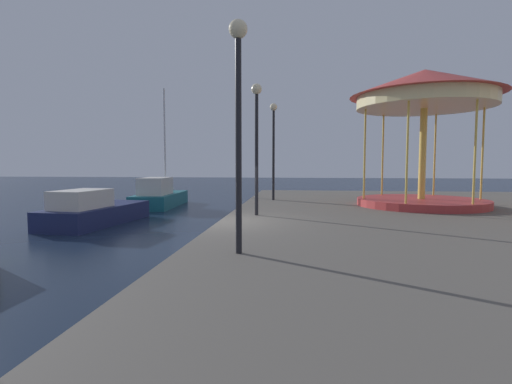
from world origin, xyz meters
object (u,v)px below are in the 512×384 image
Objects in this scene: sailboat_teal at (159,196)px; carousel at (424,104)px; motorboat_navy at (94,211)px; lamp_post_mid_promenade at (257,126)px; lamp_post_far_end at (274,135)px; lamp_post_near_edge at (238,96)px.

carousel is at bearing -22.08° from sailboat_teal.
motorboat_navy is 1.22× the size of lamp_post_mid_promenade.
carousel is 6.70m from lamp_post_far_end.
lamp_post_near_edge is 0.96× the size of lamp_post_far_end.
sailboat_teal is 11.74m from lamp_post_mid_promenade.
sailboat_teal is 1.55× the size of lamp_post_far_end.
lamp_post_far_end is (7.05, -3.42, 3.28)m from sailboat_teal.
lamp_post_near_edge reaches higher than lamp_post_mid_promenade.
lamp_post_near_edge is (7.39, -7.76, 3.27)m from motorboat_navy.
sailboat_teal reaches higher than lamp_post_mid_promenade.
carousel is 1.34× the size of lamp_post_near_edge.
motorboat_navy is 14.42m from carousel.
motorboat_navy is 11.20m from lamp_post_near_edge.
lamp_post_far_end is (-6.31, 2.00, -1.06)m from carousel.
sailboat_teal is at bearing 157.92° from carousel.
motorboat_navy is at bearing -92.43° from sailboat_teal.
lamp_post_mid_promenade is (7.13, -2.17, 3.26)m from motorboat_navy.
lamp_post_mid_promenade is 0.95× the size of lamp_post_far_end.
lamp_post_near_edge is (-6.26, -9.17, -1.17)m from carousel.
lamp_post_near_edge is at bearing -87.32° from lamp_post_mid_promenade.
sailboat_teal reaches higher than lamp_post_near_edge.
sailboat_teal is at bearing 127.21° from lamp_post_mid_promenade.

